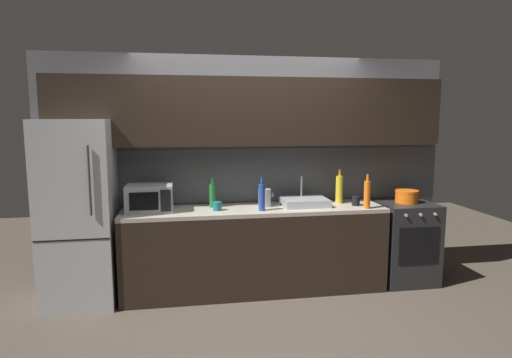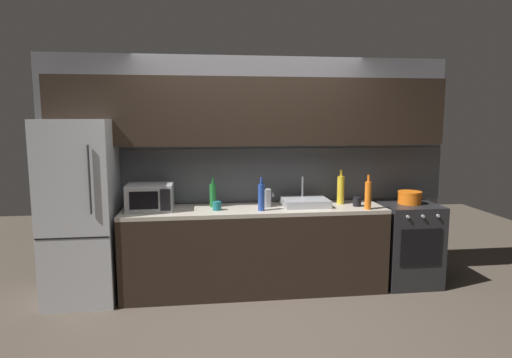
{
  "view_description": "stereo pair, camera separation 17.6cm",
  "coord_description": "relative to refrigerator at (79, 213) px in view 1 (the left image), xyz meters",
  "views": [
    {
      "loc": [
        -0.73,
        -3.52,
        1.84
      ],
      "look_at": [
        0.01,
        0.9,
        1.21
      ],
      "focal_mm": 30.65,
      "sensor_mm": 36.0,
      "label": 1
    },
    {
      "loc": [
        -0.56,
        -3.55,
        1.84
      ],
      "look_at": [
        0.01,
        0.9,
        1.21
      ],
      "focal_mm": 30.65,
      "sensor_mm": 36.0,
      "label": 2
    }
  ],
  "objects": [
    {
      "name": "ground_plane",
      "position": [
        1.75,
        -0.9,
        -0.91
      ],
      "size": [
        10.0,
        10.0,
        0.0
      ],
      "primitive_type": "plane",
      "color": "#4C4238"
    },
    {
      "name": "wine_bottle_orange",
      "position": [
        2.9,
        -0.22,
        0.14
      ],
      "size": [
        0.07,
        0.07,
        0.36
      ],
      "color": "orange",
      "rests_on": "counter_run"
    },
    {
      "name": "microwave",
      "position": [
        0.68,
        0.02,
        0.12
      ],
      "size": [
        0.46,
        0.35,
        0.27
      ],
      "color": "#A8AAAF",
      "rests_on": "counter_run"
    },
    {
      "name": "oven_range",
      "position": [
        3.46,
        -0.0,
        -0.46
      ],
      "size": [
        0.6,
        0.62,
        0.9
      ],
      "color": "#232326",
      "rests_on": "ground"
    },
    {
      "name": "wine_bottle_blue",
      "position": [
        1.8,
        -0.14,
        0.13
      ],
      "size": [
        0.07,
        0.07,
        0.34
      ],
      "color": "#234299",
      "rests_on": "counter_run"
    },
    {
      "name": "counter_run",
      "position": [
        1.75,
        0.0,
        -0.46
      ],
      "size": [
        2.74,
        0.6,
        0.9
      ],
      "color": "black",
      "rests_on": "ground"
    },
    {
      "name": "mug_dark",
      "position": [
        2.84,
        -0.06,
        0.04
      ],
      "size": [
        0.08,
        0.08,
        0.1
      ],
      "primitive_type": "cylinder",
      "color": "black",
      "rests_on": "counter_run"
    },
    {
      "name": "wine_bottle_green",
      "position": [
        1.32,
        0.11,
        0.12
      ],
      "size": [
        0.07,
        0.07,
        0.32
      ],
      "color": "#1E6B2D",
      "rests_on": "counter_run"
    },
    {
      "name": "back_wall",
      "position": [
        1.75,
        0.3,
        0.64
      ],
      "size": [
        4.48,
        0.44,
        2.5
      ],
      "color": "slate",
      "rests_on": "ground"
    },
    {
      "name": "mug_teal",
      "position": [
        1.35,
        -0.06,
        0.03
      ],
      "size": [
        0.09,
        0.09,
        0.09
      ],
      "primitive_type": "cylinder",
      "color": "#19666B",
      "rests_on": "counter_run"
    },
    {
      "name": "sink_basin",
      "position": [
        2.3,
        0.03,
        0.03
      ],
      "size": [
        0.48,
        0.38,
        0.3
      ],
      "color": "#ADAFB5",
      "rests_on": "counter_run"
    },
    {
      "name": "wine_bottle_yellow",
      "position": [
        2.71,
        0.1,
        0.15
      ],
      "size": [
        0.08,
        0.08,
        0.37
      ],
      "color": "gold",
      "rests_on": "counter_run"
    },
    {
      "name": "cooking_pot",
      "position": [
        3.46,
        0.0,
        0.06
      ],
      "size": [
        0.25,
        0.25,
        0.14
      ],
      "color": "orange",
      "rests_on": "oven_range"
    },
    {
      "name": "refrigerator",
      "position": [
        0.0,
        0.0,
        0.0
      ],
      "size": [
        0.68,
        0.69,
        1.82
      ],
      "color": "#B7BABF",
      "rests_on": "ground"
    },
    {
      "name": "kettle",
      "position": [
        1.87,
        0.06,
        0.08
      ],
      "size": [
        0.17,
        0.13,
        0.21
      ],
      "color": "#B7BABF",
      "rests_on": "counter_run"
    }
  ]
}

